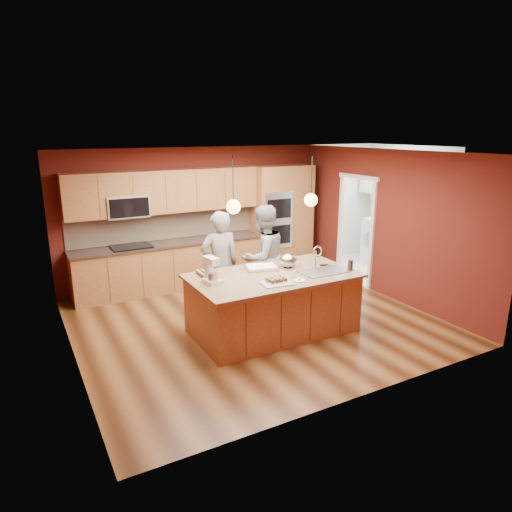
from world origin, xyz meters
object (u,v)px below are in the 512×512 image
island (274,302)px  person_right (263,257)px  mixing_bowl (288,260)px  person_left (220,265)px  stand_mixer (212,272)px

island → person_right: size_ratio=1.38×
island → mixing_bowl: bearing=30.4°
person_left → stand_mixer: 1.03m
island → stand_mixer: 1.16m
stand_mixer → person_right: bearing=23.3°
person_left → stand_mixer: person_left is taller
person_left → mixing_bowl: bearing=144.6°
person_left → stand_mixer: (-0.51, -0.87, 0.19)m
island → stand_mixer: stand_mixer is taller
island → mixing_bowl: island is taller
island → person_left: (-0.47, 0.95, 0.42)m
island → person_left: person_left is taller
mixing_bowl → island: bearing=-149.6°
mixing_bowl → person_right: bearing=92.7°
person_right → person_left: bearing=-12.8°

